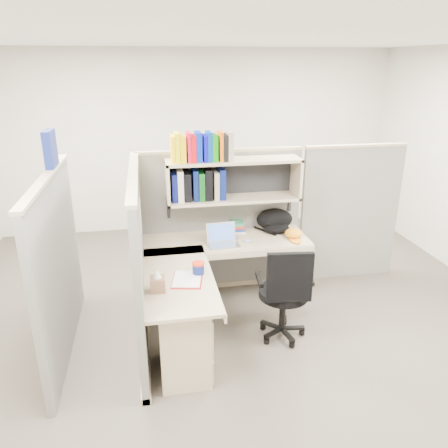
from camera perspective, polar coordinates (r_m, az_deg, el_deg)
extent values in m
plane|color=#3B362D|center=(4.48, 1.65, -13.46)|extent=(6.00, 6.00, 0.00)
plane|color=beige|center=(6.78, -3.52, 10.65)|extent=(6.00, 0.00, 6.00)
plane|color=white|center=(3.72, 2.10, 23.53)|extent=(6.00, 6.00, 0.00)
cube|color=#60605B|center=(4.91, -0.41, 0.19)|extent=(1.80, 0.06, 1.60)
cube|color=tan|center=(4.69, -0.43, 9.58)|extent=(1.80, 0.08, 0.03)
cube|color=#60605B|center=(4.01, -10.96, -4.99)|extent=(0.06, 1.80, 1.60)
cube|color=tan|center=(3.74, -11.80, 6.36)|extent=(0.08, 1.80, 0.03)
cube|color=#60605B|center=(4.09, -20.83, -5.51)|extent=(0.06, 1.80, 1.60)
cube|color=#60605B|center=(5.38, 16.10, 1.20)|extent=(1.20, 0.06, 1.60)
cube|color=navy|center=(4.13, -21.76, 9.13)|extent=(0.07, 0.27, 0.32)
cube|color=white|center=(4.00, -10.87, 1.13)|extent=(0.00, 0.21, 0.28)
cube|color=tan|center=(4.53, 1.27, 8.28)|extent=(1.40, 0.34, 0.03)
cube|color=tan|center=(4.63, 1.23, 3.31)|extent=(1.40, 0.34, 0.03)
cube|color=tan|center=(4.49, -7.39, 5.33)|extent=(0.03, 0.34, 0.44)
cube|color=tan|center=(4.75, 9.41, 6.06)|extent=(0.03, 0.34, 0.44)
cube|color=black|center=(4.73, 0.86, 6.25)|extent=(1.38, 0.01, 0.41)
cube|color=yellow|center=(4.40, -6.72, 9.71)|extent=(0.03, 0.20, 0.26)
cube|color=#E5DB04|center=(4.40, -6.16, 9.93)|extent=(0.05, 0.20, 0.29)
cube|color=#E3B904|center=(4.41, -5.46, 9.78)|extent=(0.06, 0.20, 0.26)
cube|color=red|center=(4.41, -4.64, 10.01)|extent=(0.04, 0.20, 0.29)
cube|color=#BC070D|center=(4.42, -4.07, 9.84)|extent=(0.05, 0.20, 0.26)
cube|color=#0521A2|center=(4.42, -3.38, 10.06)|extent=(0.06, 0.20, 0.29)
cube|color=#0605AB|center=(4.43, -2.56, 9.90)|extent=(0.04, 0.20, 0.26)
cube|color=navy|center=(4.43, -2.00, 10.12)|extent=(0.04, 0.20, 0.29)
cube|color=#0D7108|center=(4.44, -1.31, 9.95)|extent=(0.06, 0.20, 0.26)
cube|color=#DD5805|center=(4.45, -0.50, 10.17)|extent=(0.04, 0.20, 0.29)
cube|color=black|center=(4.46, 0.05, 10.00)|extent=(0.05, 0.20, 0.26)
cube|color=gray|center=(4.47, 0.73, 10.21)|extent=(0.06, 0.20, 0.29)
cube|color=#070D47|center=(4.53, -6.55, 4.89)|extent=(0.05, 0.24, 0.29)
cube|color=#BBBBBB|center=(4.53, -5.78, 5.12)|extent=(0.06, 0.24, 0.32)
cube|color=black|center=(4.54, -4.86, 4.98)|extent=(0.07, 0.24, 0.29)
cube|color=#071146|center=(4.54, -3.83, 5.22)|extent=(0.05, 0.24, 0.32)
cube|color=#094111|center=(4.55, -3.05, 5.08)|extent=(0.06, 0.24, 0.29)
cube|color=black|center=(4.56, -2.15, 5.31)|extent=(0.07, 0.24, 0.32)
cube|color=gray|center=(4.57, -1.13, 5.18)|extent=(0.05, 0.24, 0.29)
cube|color=#07124F|center=(4.58, -0.36, 5.40)|extent=(0.06, 0.24, 0.32)
cube|color=tan|center=(4.63, 0.29, -2.19)|extent=(1.74, 0.60, 0.03)
cube|color=tan|center=(3.88, -5.97, -7.07)|extent=(0.60, 1.34, 0.03)
cube|color=tan|center=(4.38, 1.01, -4.10)|extent=(1.74, 0.02, 0.07)
cube|color=tan|center=(3.92, -1.55, -7.20)|extent=(0.02, 1.34, 0.07)
cube|color=tan|center=(3.77, -5.31, -14.57)|extent=(0.40, 0.55, 0.68)
cube|color=tan|center=(3.68, -2.09, -11.74)|extent=(0.02, 0.50, 0.16)
cube|color=tan|center=(3.78, -2.05, -14.05)|extent=(0.02, 0.50, 0.16)
cube|color=tan|center=(3.91, -2.01, -16.71)|extent=(0.02, 0.50, 0.22)
cube|color=#B2B2B7|center=(3.68, -1.93, -11.72)|extent=(0.01, 0.12, 0.01)
cube|color=tan|center=(5.01, 9.30, -5.26)|extent=(0.03, 0.55, 0.70)
cylinder|color=navy|center=(3.89, -3.38, -5.87)|extent=(0.10, 0.10, 0.09)
cylinder|color=red|center=(3.87, -3.40, -5.18)|extent=(0.11, 0.11, 0.02)
ellipsoid|color=#8499BB|center=(4.57, 3.10, -2.14)|extent=(0.08, 0.06, 0.03)
cylinder|color=white|center=(4.78, -0.63, -0.68)|extent=(0.07, 0.07, 0.09)
cylinder|color=black|center=(4.16, 7.78, -8.92)|extent=(0.46, 0.46, 0.07)
cube|color=black|center=(3.85, 8.57, -6.92)|extent=(0.41, 0.10, 0.46)
cylinder|color=black|center=(4.25, 7.65, -11.17)|extent=(0.06, 0.06, 0.40)
cylinder|color=black|center=(4.38, 7.51, -13.75)|extent=(0.44, 0.44, 0.10)
cube|color=black|center=(4.05, 4.64, -7.21)|extent=(0.07, 0.26, 0.04)
cube|color=black|center=(4.14, 11.05, -6.92)|extent=(0.07, 0.26, 0.04)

